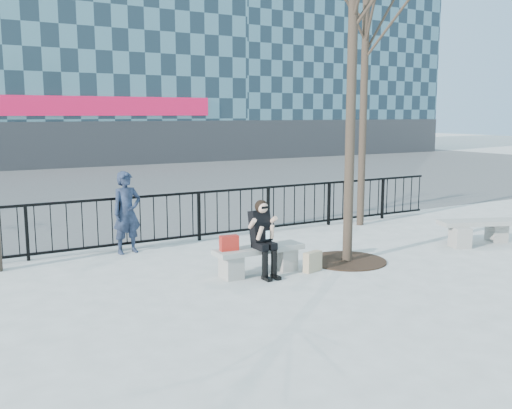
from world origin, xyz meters
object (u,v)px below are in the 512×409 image
bench_second (479,229)px  seated_woman (264,238)px  standing_man (127,212)px  bench_main (259,257)px

bench_second → seated_woman: seated_woman is taller
seated_woman → standing_man: size_ratio=0.80×
bench_main → standing_man: 3.12m
standing_man → bench_second: bearing=-33.4°
bench_second → standing_man: bearing=177.8°
bench_second → standing_man: 7.51m
bench_second → seated_woman: bearing=-160.6°
bench_main → bench_second: bearing=-3.9°
seated_woman → standing_man: (-1.54, 2.82, 0.16)m
standing_man → seated_woman: bearing=-71.1°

